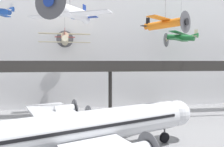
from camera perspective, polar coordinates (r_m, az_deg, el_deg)
The scene contains 7 objects.
hangar_back_wall at distance 50.22m, azimuth -1.66°, elevation 7.48°, with size 140.00×3.00×28.10m.
mezzanine_walkway at distance 41.58m, azimuth -0.30°, elevation 1.02°, with size 110.00×3.20×10.37m.
airliner_silver_main at distance 22.48m, azimuth -10.32°, elevation -14.35°, with size 30.69×35.92×9.91m.
suspended_plane_white_twin at distance 23.72m, azimuth -10.91°, elevation 15.53°, with size 8.73×7.75×9.37m.
suspended_plane_green_biplane at distance 46.79m, azimuth 17.47°, elevation 9.02°, with size 6.96×7.00×9.96m.
suspended_plane_orange_highwing at distance 28.63m, azimuth 13.74°, elevation 12.52°, with size 6.47×6.03×9.75m.
suspended_plane_cream_biplane at distance 43.79m, azimuth -12.20°, elevation 8.83°, with size 9.95×8.13×10.04m.
Camera 1 is at (-5.75, -18.25, 10.17)m, focal length 35.00 mm.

